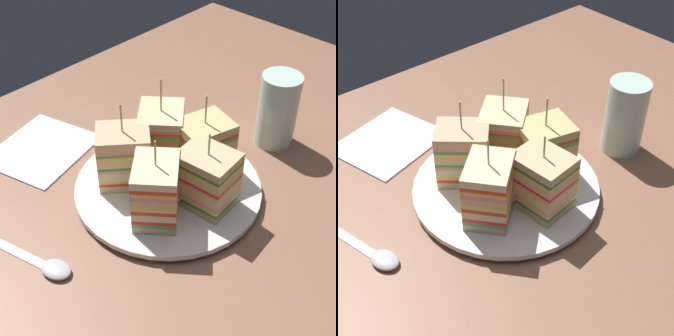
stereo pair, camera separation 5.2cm
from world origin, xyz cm
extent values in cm
cube|color=#8F6149|center=(0.00, 0.00, -0.90)|extent=(113.99, 77.70, 1.80)
cylinder|color=white|center=(0.00, 0.00, 0.32)|extent=(16.04, 16.04, 0.63)
cylinder|color=white|center=(0.00, 0.00, 1.02)|extent=(25.88, 25.88, 0.78)
cube|color=#E0C588|center=(5.92, -1.27, 2.00)|extent=(8.44, 7.64, 1.18)
cube|color=#9E7242|center=(2.58, -0.31, 2.00)|extent=(1.88, 5.65, 1.18)
cube|color=yellow|center=(5.92, -1.27, 2.87)|extent=(8.44, 7.64, 0.55)
cube|color=#5FAF50|center=(5.92, -1.27, 3.42)|extent=(8.44, 7.64, 0.55)
cube|color=beige|center=(5.92, -1.27, 4.28)|extent=(8.44, 7.64, 1.18)
cube|color=#B2844C|center=(2.58, -0.31, 4.28)|extent=(1.88, 5.65, 1.18)
cube|color=#5EA84B|center=(5.92, -1.27, 5.15)|extent=(8.44, 7.64, 0.55)
cube|color=yellow|center=(5.92, -1.27, 5.70)|extent=(8.44, 7.64, 0.55)
cube|color=#DFC289|center=(5.92, -1.27, 6.57)|extent=(8.44, 7.64, 1.18)
cube|color=#9E7242|center=(2.58, -0.31, 6.57)|extent=(1.88, 5.65, 1.18)
cube|color=#53B04D|center=(5.92, -1.27, 7.44)|extent=(8.44, 7.64, 0.55)
cube|color=#E03E30|center=(5.92, -1.27, 7.99)|extent=(8.44, 7.64, 0.55)
cube|color=#D6C47E|center=(5.92, -1.27, 8.85)|extent=(8.44, 7.64, 1.18)
cylinder|color=tan|center=(5.92, -1.27, 11.54)|extent=(0.24, 0.24, 4.18)
cube|color=beige|center=(3.69, 4.80, 1.93)|extent=(9.42, 9.30, 1.03)
cube|color=#9E7242|center=(1.01, 2.59, 1.93)|extent=(4.11, 4.87, 1.03)
cube|color=red|center=(3.69, 4.80, 2.67)|extent=(9.42, 9.30, 0.46)
cube|color=pink|center=(3.69, 4.80, 3.14)|extent=(9.42, 9.30, 0.46)
cube|color=#E6D151|center=(3.69, 4.80, 3.60)|extent=(9.42, 9.30, 0.46)
cube|color=beige|center=(3.69, 4.80, 4.35)|extent=(9.42, 9.30, 1.03)
cube|color=#9E7242|center=(1.01, 2.59, 4.35)|extent=(4.11, 4.87, 1.03)
cube|color=pink|center=(3.69, 4.80, 5.10)|extent=(9.42, 9.30, 0.46)
cube|color=#60A640|center=(3.69, 4.80, 5.56)|extent=(9.42, 9.30, 0.46)
cube|color=#E1C75C|center=(3.69, 4.80, 6.02)|extent=(9.42, 9.30, 0.46)
cube|color=beige|center=(3.69, 4.80, 6.77)|extent=(9.42, 9.30, 1.03)
cube|color=#B2844C|center=(1.01, 2.59, 6.77)|extent=(4.11, 4.87, 1.03)
cube|color=#55B148|center=(3.69, 4.80, 7.52)|extent=(9.42, 9.30, 0.46)
cube|color=#D54937|center=(3.69, 4.80, 7.98)|extent=(9.42, 9.30, 0.46)
cube|color=pink|center=(3.69, 4.80, 8.44)|extent=(9.42, 9.30, 0.46)
cube|color=beige|center=(3.69, 4.80, 9.19)|extent=(9.42, 9.30, 1.03)
cylinder|color=tan|center=(3.69, 4.80, 12.17)|extent=(0.24, 0.24, 4.92)
cube|color=beige|center=(-3.29, 5.08, 2.00)|extent=(9.01, 8.89, 1.18)
cube|color=#9E7242|center=(-0.70, 2.77, 2.00)|extent=(3.85, 4.29, 1.18)
cube|color=red|center=(-3.29, 5.08, 2.84)|extent=(9.01, 8.89, 0.51)
cube|color=#FAC748|center=(-3.29, 5.08, 3.35)|extent=(9.01, 8.89, 0.51)
cube|color=beige|center=(-3.29, 5.08, 4.20)|extent=(9.01, 8.89, 1.18)
cube|color=#9E7242|center=(-0.70, 2.77, 4.20)|extent=(3.85, 4.29, 1.18)
cube|color=#E0A396|center=(-3.29, 5.08, 5.04)|extent=(9.01, 8.89, 0.51)
cube|color=green|center=(-3.29, 5.08, 5.55)|extent=(9.01, 8.89, 0.51)
cube|color=beige|center=(-3.29, 5.08, 6.39)|extent=(9.01, 8.89, 1.18)
cube|color=#B2844C|center=(-0.70, 2.77, 6.39)|extent=(3.85, 4.29, 1.18)
cube|color=#F5CC53|center=(-3.29, 5.08, 7.24)|extent=(9.01, 8.89, 0.51)
cube|color=#549444|center=(-3.29, 5.08, 7.75)|extent=(9.01, 8.89, 0.51)
cube|color=pink|center=(-3.29, 5.08, 8.25)|extent=(9.01, 8.89, 0.51)
cube|color=#E2B78B|center=(-3.29, 5.08, 9.10)|extent=(9.01, 8.89, 1.18)
cylinder|color=tan|center=(-3.29, 5.08, 11.78)|extent=(0.24, 0.24, 4.18)
cube|color=beige|center=(-5.28, -2.95, 1.94)|extent=(8.98, 8.77, 1.07)
cube|color=#B2844C|center=(-2.60, -0.75, 1.94)|extent=(3.66, 4.37, 1.07)
cube|color=#58A34F|center=(-5.28, -2.95, 2.77)|extent=(8.98, 8.77, 0.59)
cube|color=red|center=(-5.28, -2.95, 3.36)|extent=(8.98, 8.77, 0.59)
cube|color=beige|center=(-5.28, -2.95, 4.19)|extent=(8.98, 8.77, 1.07)
cube|color=#9E7242|center=(-2.60, -0.75, 4.19)|extent=(3.66, 4.37, 1.07)
cube|color=#CB3F31|center=(-5.28, -2.95, 5.01)|extent=(8.98, 8.77, 0.59)
cube|color=#F0D051|center=(-5.28, -2.95, 5.60)|extent=(8.98, 8.77, 0.59)
cube|color=#E1BE89|center=(-5.28, -2.95, 6.43)|extent=(8.98, 8.77, 1.07)
cube|color=#B2844C|center=(-2.60, -0.75, 6.43)|extent=(3.66, 4.37, 1.07)
cube|color=pink|center=(-5.28, -2.95, 7.26)|extent=(8.98, 8.77, 0.59)
cube|color=#F1BE59|center=(-5.28, -2.95, 7.84)|extent=(8.98, 8.77, 0.59)
cube|color=red|center=(-5.28, -2.95, 8.43)|extent=(8.98, 8.77, 0.59)
cube|color=beige|center=(-5.28, -2.95, 9.26)|extent=(8.98, 8.77, 1.07)
cylinder|color=tan|center=(-5.28, -2.95, 11.59)|extent=(0.24, 0.24, 3.59)
cube|color=#D3B27F|center=(0.97, -5.97, 1.95)|extent=(6.43, 7.61, 1.08)
cube|color=#9E7242|center=(0.63, -2.52, 1.95)|extent=(5.65, 0.84, 1.08)
cube|color=#3F7F40|center=(0.97, -5.97, 2.72)|extent=(6.43, 7.61, 0.47)
cube|color=#ECCE53|center=(0.97, -5.97, 3.20)|extent=(6.43, 7.61, 0.47)
cube|color=pink|center=(0.97, -5.97, 3.67)|extent=(6.43, 7.61, 0.47)
cube|color=beige|center=(0.97, -5.97, 4.44)|extent=(6.43, 7.61, 1.08)
cube|color=#9E7242|center=(0.63, -2.52, 4.44)|extent=(5.65, 0.84, 1.08)
cube|color=#E3CD5B|center=(0.97, -5.97, 5.22)|extent=(6.43, 7.61, 0.47)
cube|color=pink|center=(0.97, -5.97, 5.69)|extent=(6.43, 7.61, 0.47)
cube|color=red|center=(0.97, -5.97, 6.16)|extent=(6.43, 7.61, 0.47)
cube|color=#D9C286|center=(0.97, -5.97, 6.93)|extent=(6.43, 7.61, 1.08)
cube|color=#B2844C|center=(0.63, -2.52, 6.93)|extent=(5.65, 0.84, 1.08)
cube|color=#EDCC61|center=(0.97, -5.97, 7.71)|extent=(6.43, 7.61, 0.47)
cube|color=#398638|center=(0.97, -5.97, 8.18)|extent=(6.43, 7.61, 0.47)
cube|color=#D3BE8A|center=(0.97, -5.97, 8.96)|extent=(6.43, 7.61, 1.08)
cylinder|color=tan|center=(0.97, -5.97, 11.05)|extent=(0.24, 0.24, 3.12)
cylinder|color=#E9CA71|center=(-0.44, 0.03, 1.71)|extent=(4.20, 4.19, 0.42)
cylinder|color=#F1DB82|center=(-2.08, -1.34, 2.10)|extent=(4.38, 4.36, 0.69)
cylinder|color=#E1B466|center=(-2.07, -1.52, 2.41)|extent=(4.18, 4.18, 0.56)
cylinder|color=#EDC670|center=(-2.69, -2.57, 3.27)|extent=(4.74, 4.76, 0.85)
cube|color=silver|center=(-21.19, 7.43, 0.12)|extent=(4.16, 12.17, 0.25)
ellipsoid|color=silver|center=(-19.31, -0.04, 0.50)|extent=(3.72, 4.52, 1.00)
cube|color=silver|center=(-6.48, 20.84, 0.25)|extent=(17.55, 16.30, 0.50)
cylinder|color=silver|center=(20.11, -3.80, 5.80)|extent=(6.04, 6.04, 11.60)
cylinder|color=white|center=(20.11, -3.80, 3.07)|extent=(5.55, 5.55, 6.14)
camera|label=1|loc=(-37.31, -35.35, 47.80)|focal=53.36mm
camera|label=2|loc=(-33.52, -38.97, 47.80)|focal=53.36mm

